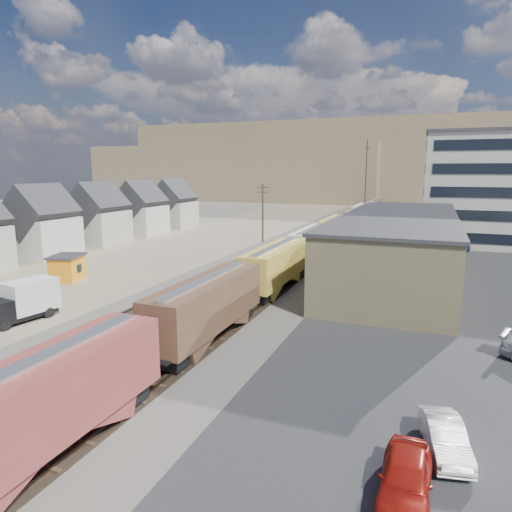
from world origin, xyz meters
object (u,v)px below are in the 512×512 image
(utility_pole_north, at_px, (263,212))
(box_truck, at_px, (22,301))
(parked_car_white, at_px, (445,438))
(maintenance_shed, at_px, (67,268))
(parked_car_blue, at_px, (452,245))
(freight_train, at_px, (325,235))
(parked_car_red, at_px, (405,478))

(utility_pole_north, height_order, box_truck, utility_pole_north)
(utility_pole_north, height_order, parked_car_white, utility_pole_north)
(maintenance_shed, xyz_separation_m, parked_car_blue, (41.18, 36.93, -0.70))
(freight_train, xyz_separation_m, box_truck, (-16.33, -39.51, -1.11))
(freight_train, bearing_deg, parked_car_white, -71.00)
(maintenance_shed, height_order, parked_car_white, maintenance_shed)
(parked_car_white, bearing_deg, maintenance_shed, 142.07)
(freight_train, xyz_separation_m, parked_car_blue, (17.90, 9.74, -1.98))
(box_truck, distance_m, parked_car_blue, 59.99)
(maintenance_shed, distance_m, parked_car_red, 44.01)
(freight_train, xyz_separation_m, utility_pole_north, (-12.30, 6.46, 2.50))
(utility_pole_north, distance_m, parked_car_red, 62.46)
(freight_train, distance_m, parked_car_white, 48.94)
(utility_pole_north, bearing_deg, parked_car_red, -64.55)
(box_truck, bearing_deg, maintenance_shed, 119.41)
(box_truck, distance_m, parked_car_white, 32.96)
(parked_car_white, bearing_deg, freight_train, 96.98)
(maintenance_shed, bearing_deg, box_truck, -60.59)
(parked_car_red, relative_size, parked_car_white, 1.08)
(box_truck, height_order, parked_car_red, box_truck)
(freight_train, relative_size, utility_pole_north, 11.97)
(maintenance_shed, height_order, parked_car_blue, maintenance_shed)
(parked_car_blue, bearing_deg, box_truck, -165.55)
(utility_pole_north, xyz_separation_m, parked_car_red, (26.77, -56.26, -4.49))
(maintenance_shed, relative_size, parked_car_red, 1.00)
(freight_train, bearing_deg, parked_car_red, -73.80)
(freight_train, distance_m, box_truck, 42.77)
(utility_pole_north, height_order, parked_car_red, utility_pole_north)
(maintenance_shed, distance_m, parked_car_blue, 55.32)
(freight_train, relative_size, parked_car_blue, 20.56)
(maintenance_shed, xyz_separation_m, parked_car_red, (37.75, -22.60, -0.69))
(freight_train, height_order, parked_car_white, freight_train)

